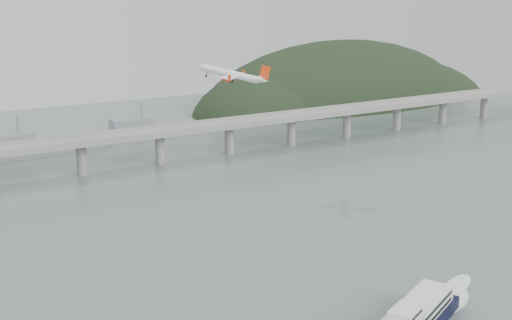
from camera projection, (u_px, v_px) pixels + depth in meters
ground at (334, 284)px, 254.41m from camera, size 900.00×900.00×0.00m
bridge at (127, 140)px, 413.89m from camera, size 800.00×22.00×23.90m
headland at (351, 120)px, 678.70m from camera, size 365.00×155.00×156.00m
airliner at (233, 75)px, 324.56m from camera, size 29.82×28.55×10.26m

